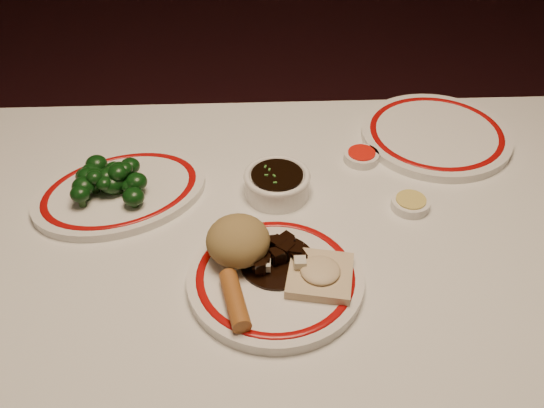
{
  "coord_description": "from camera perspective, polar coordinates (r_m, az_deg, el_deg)",
  "views": [
    {
      "loc": [
        -0.06,
        -0.65,
        1.41
      ],
      "look_at": [
        -0.03,
        0.06,
        0.8
      ],
      "focal_mm": 40.0,
      "sensor_mm": 36.0,
      "label": 1
    }
  ],
  "objects": [
    {
      "name": "mustard_dish",
      "position": [
        1.03,
        12.89,
        0.05
      ],
      "size": [
        0.06,
        0.06,
        0.02
      ],
      "color": "white",
      "rests_on": "dining_table"
    },
    {
      "name": "sweet_sour_dish",
      "position": [
        1.12,
        8.4,
        4.46
      ],
      "size": [
        0.06,
        0.06,
        0.02
      ],
      "color": "white",
      "rests_on": "dining_table"
    },
    {
      "name": "spring_roll",
      "position": [
        0.83,
        -3.53,
        -9.01
      ],
      "size": [
        0.05,
        0.1,
        0.03
      ],
      "primitive_type": "cylinder",
      "rotation": [
        1.57,
        0.0,
        0.21
      ],
      "color": "#A56128",
      "rests_on": "main_plate"
    },
    {
      "name": "far_plate",
      "position": [
        1.21,
        15.17,
        6.33
      ],
      "size": [
        0.29,
        0.29,
        0.02
      ],
      "color": "white",
      "rests_on": "dining_table"
    },
    {
      "name": "broccoli_pile",
      "position": [
        1.05,
        -15.25,
        2.39
      ],
      "size": [
        0.12,
        0.12,
        0.05
      ],
      "color": "#23471C",
      "rests_on": "broccoli_plate"
    },
    {
      "name": "soy_bowl",
      "position": [
        1.03,
        0.48,
        1.87
      ],
      "size": [
        0.11,
        0.11,
        0.04
      ],
      "color": "white",
      "rests_on": "dining_table"
    },
    {
      "name": "stirfry_heap",
      "position": [
        0.89,
        0.65,
        -5.03
      ],
      "size": [
        0.11,
        0.11,
        0.03
      ],
      "color": "black",
      "rests_on": "main_plate"
    },
    {
      "name": "broccoli_plate",
      "position": [
        1.06,
        -14.06,
        1.14
      ],
      "size": [
        0.36,
        0.34,
        0.02
      ],
      "color": "white",
      "rests_on": "dining_table"
    },
    {
      "name": "dining_table",
      "position": [
        1.0,
        2.05,
        -8.5
      ],
      "size": [
        1.2,
        0.9,
        0.75
      ],
      "color": "white",
      "rests_on": "ground"
    },
    {
      "name": "rice_mound",
      "position": [
        0.88,
        -3.22,
        -3.46
      ],
      "size": [
        0.09,
        0.09,
        0.07
      ],
      "primitive_type": "ellipsoid",
      "color": "olive",
      "rests_on": "main_plate"
    },
    {
      "name": "main_plate",
      "position": [
        0.88,
        0.32,
        -7.03
      ],
      "size": [
        0.31,
        0.31,
        0.02
      ],
      "color": "white",
      "rests_on": "dining_table"
    },
    {
      "name": "fried_wonton",
      "position": [
        0.87,
        4.55,
        -6.57
      ],
      "size": [
        0.11,
        0.11,
        0.03
      ],
      "color": "beige",
      "rests_on": "main_plate"
    }
  ]
}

